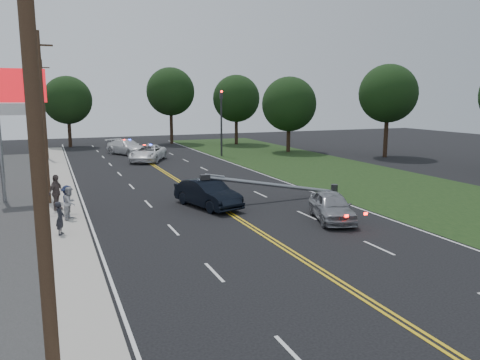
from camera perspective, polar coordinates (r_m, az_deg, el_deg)
name	(u,v)px	position (r m, az deg, el deg)	size (l,w,h in m)	color
ground	(280,245)	(20.56, 4.84, -7.88)	(120.00, 120.00, 0.00)	black
sidewalk	(65,210)	(28.08, -20.57, -3.46)	(1.80, 70.00, 0.12)	#A9A398
grass_verge	(381,184)	(35.98, 16.81, -0.46)	(12.00, 80.00, 0.01)	black
centerline_yellow	(207,199)	(29.49, -4.05, -2.30)	(0.36, 80.00, 0.00)	gold
pylon_sign	(19,103)	(31.41, -25.38, 8.53)	(3.20, 0.35, 8.00)	gray
traffic_signal	(221,117)	(50.47, -2.29, 7.67)	(0.28, 0.41, 7.05)	#2D2D30
fallen_streetlight	(281,185)	(29.09, 5.03, -0.66)	(9.36, 0.44, 1.91)	#2D2D30
utility_pole_near	(38,165)	(9.45, -23.39, 1.70)	(1.60, 0.28, 10.00)	#382619
utility_pole_mid	(43,119)	(29.39, -22.89, 6.88)	(1.60, 0.28, 10.00)	#382619
utility_pole_far	(44,110)	(51.38, -22.79, 7.93)	(1.60, 0.28, 10.00)	#382619
tree_6	(68,100)	(63.62, -20.28, 9.11)	(6.03, 6.03, 8.95)	black
tree_7	(171,92)	(65.00, -8.47, 10.61)	(6.46, 6.46, 10.28)	black
tree_8	(236,99)	(63.35, -0.46, 9.89)	(6.26, 6.26, 9.25)	black
tree_9	(289,104)	(54.71, 6.00, 9.18)	(6.26, 6.26, 8.65)	black
tree_13	(388,94)	(52.00, 17.61, 10.01)	(6.06, 6.06, 9.72)	black
crashed_sedan	(208,194)	(27.19, -3.97, -1.66)	(1.70, 4.88, 1.61)	black
waiting_sedan	(332,206)	(24.73, 11.11, -3.16)	(1.75, 4.35, 1.48)	gray
emergency_a	(148,153)	(47.56, -11.16, 3.23)	(2.66, 5.78, 1.61)	white
emergency_b	(127,147)	(53.65, -13.59, 3.92)	(2.31, 5.68, 1.65)	silver
bystander_a	(60,218)	(22.88, -21.09, -4.35)	(0.56, 0.37, 1.54)	#24252C
bystander_b	(70,203)	(25.55, -20.02, -2.65)	(0.82, 0.64, 1.69)	#B4B4B9
bystander_c	(67,201)	(26.13, -20.29, -2.42)	(1.07, 0.62, 1.66)	#1A2241
bystander_d	(56,192)	(27.81, -21.51, -1.42)	(1.17, 0.49, 1.99)	#62514E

